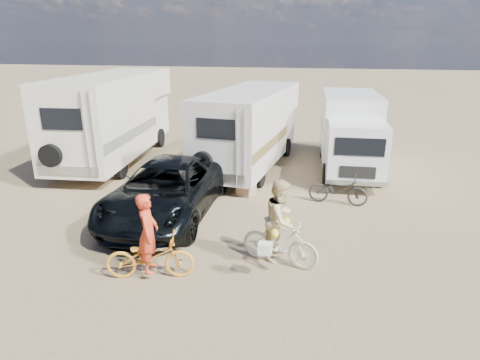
% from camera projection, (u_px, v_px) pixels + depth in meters
% --- Properties ---
extents(ground, '(140.00, 140.00, 0.00)m').
position_uv_depth(ground, '(184.00, 243.00, 10.46)').
color(ground, '#8F7855').
rests_on(ground, ground).
extents(rv_main, '(3.18, 7.33, 3.07)m').
position_uv_depth(rv_main, '(250.00, 130.00, 16.26)').
color(rv_main, silver).
rests_on(rv_main, ground).
extents(rv_left, '(3.22, 8.34, 3.56)m').
position_uv_depth(rv_left, '(115.00, 118.00, 17.24)').
color(rv_left, beige).
rests_on(rv_left, ground).
extents(box_truck, '(2.34, 6.00, 2.89)m').
position_uv_depth(box_truck, '(351.00, 134.00, 15.88)').
color(box_truck, white).
rests_on(box_truck, ground).
extents(dark_suv, '(2.70, 5.68, 1.57)m').
position_uv_depth(dark_suv, '(167.00, 190.00, 11.92)').
color(dark_suv, black).
rests_on(dark_suv, ground).
extents(bike_man, '(1.99, 1.11, 0.99)m').
position_uv_depth(bike_man, '(150.00, 257.00, 8.82)').
color(bike_man, orange).
rests_on(bike_man, ground).
extents(bike_woman, '(1.90, 0.98, 1.10)m').
position_uv_depth(bike_woman, '(280.00, 242.00, 9.33)').
color(bike_woman, beige).
rests_on(bike_woman, ground).
extents(rider_man, '(0.56, 0.72, 1.75)m').
position_uv_depth(rider_man, '(149.00, 241.00, 8.70)').
color(rider_man, red).
rests_on(rider_man, ground).
extents(rider_woman, '(0.92, 1.06, 1.86)m').
position_uv_depth(rider_woman, '(281.00, 227.00, 9.21)').
color(rider_woman, '#D3BC82').
rests_on(rider_woman, ground).
extents(bike_parked, '(1.88, 0.83, 0.95)m').
position_uv_depth(bike_parked, '(338.00, 189.00, 12.85)').
color(bike_parked, '#282B29').
rests_on(bike_parked, ground).
extents(cooler, '(0.55, 0.42, 0.41)m').
position_uv_depth(cooler, '(188.00, 178.00, 14.77)').
color(cooler, '#275181').
rests_on(cooler, ground).
extents(crate, '(0.64, 0.64, 0.39)m').
position_uv_depth(crate, '(246.00, 189.00, 13.66)').
color(crate, '#9C7656').
rests_on(crate, ground).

